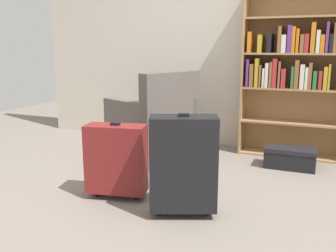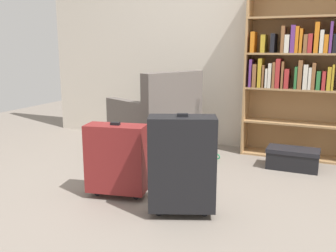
# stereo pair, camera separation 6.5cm
# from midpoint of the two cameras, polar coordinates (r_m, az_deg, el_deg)

# --- Properties ---
(ground_plane) EXTENTS (8.48, 8.48, 0.00)m
(ground_plane) POSITION_cam_midpoint_polar(r_m,az_deg,el_deg) (2.67, -0.67, -13.15)
(ground_plane) COLOR slate
(back_wall) EXTENTS (4.84, 0.10, 2.60)m
(back_wall) POSITION_cam_midpoint_polar(r_m,az_deg,el_deg) (4.33, 10.64, 14.04)
(back_wall) COLOR beige
(back_wall) RESTS_ON ground
(bookshelf) EXTENTS (1.15, 0.29, 1.76)m
(bookshelf) POSITION_cam_midpoint_polar(r_m,az_deg,el_deg) (4.03, 20.32, 8.39)
(bookshelf) COLOR #A87F51
(bookshelf) RESTS_ON ground
(armchair) EXTENTS (0.93, 0.93, 0.90)m
(armchair) POSITION_cam_midpoint_polar(r_m,az_deg,el_deg) (3.84, -1.27, -0.25)
(armchair) COLOR #59514C
(armchair) RESTS_ON ground
(mug) EXTENTS (0.12, 0.08, 0.10)m
(mug) POSITION_cam_midpoint_polar(r_m,az_deg,el_deg) (3.80, 7.35, -4.67)
(mug) COLOR #1E7F4C
(mug) RESTS_ON ground
(storage_box) EXTENTS (0.47, 0.25, 0.20)m
(storage_box) POSITION_cam_midpoint_polar(r_m,az_deg,el_deg) (3.73, 19.02, -4.67)
(storage_box) COLOR black
(storage_box) RESTS_ON ground
(suitcase_black) EXTENTS (0.49, 0.36, 0.71)m
(suitcase_black) POSITION_cam_midpoint_polar(r_m,az_deg,el_deg) (2.51, 2.90, -5.78)
(suitcase_black) COLOR black
(suitcase_black) RESTS_ON ground
(suitcase_dark_red) EXTENTS (0.48, 0.27, 0.59)m
(suitcase_dark_red) POSITION_cam_midpoint_polar(r_m,az_deg,el_deg) (2.85, -7.27, -4.97)
(suitcase_dark_red) COLOR maroon
(suitcase_dark_red) RESTS_ON ground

